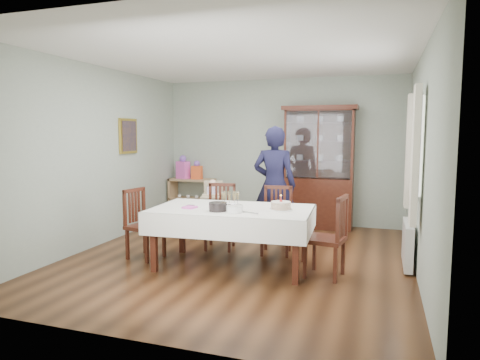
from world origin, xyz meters
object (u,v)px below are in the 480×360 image
at_px(china_cabinet, 319,166).
at_px(champagne_tray, 231,202).
at_px(gift_bag_orange, 197,171).
at_px(gift_bag_pink, 183,168).
at_px(chair_end_right, 326,253).
at_px(chair_end_left, 145,238).
at_px(woman, 274,185).
at_px(birthday_cake, 281,206).
at_px(dining_table, 232,237).
at_px(chair_far_right, 276,234).
at_px(chair_far_left, 220,229).
at_px(high_chair, 213,215).
at_px(sideboard, 192,199).

xyz_separation_m(china_cabinet, champagne_tray, (-0.76, -2.59, -0.30)).
bearing_deg(gift_bag_orange, gift_bag_pink, 180.00).
bearing_deg(chair_end_right, chair_end_left, -80.86).
xyz_separation_m(woman, birthday_cake, (0.39, -1.26, -0.09)).
xyz_separation_m(dining_table, china_cabinet, (0.71, 2.65, 0.74)).
xyz_separation_m(chair_end_left, gift_bag_orange, (-0.41, 2.66, 0.68)).
relative_size(china_cabinet, chair_far_right, 2.30).
bearing_deg(champagne_tray, china_cabinet, 73.72).
height_order(woman, birthday_cake, woman).
bearing_deg(gift_bag_orange, chair_far_left, -57.31).
bearing_deg(china_cabinet, chair_end_right, -79.91).
bearing_deg(woman, gift_bag_orange, -36.33).
xyz_separation_m(chair_end_right, high_chair, (-2.01, 1.39, 0.08)).
xyz_separation_m(chair_far_right, chair_end_right, (0.79, -0.78, 0.01)).
xyz_separation_m(chair_far_right, gift_bag_orange, (-2.06, 1.88, 0.68)).
bearing_deg(china_cabinet, high_chair, -140.46).
height_order(chair_far_right, chair_end_right, chair_end_right).
bearing_deg(chair_end_left, high_chair, -6.22).
bearing_deg(woman, china_cabinet, -110.83).
height_order(chair_far_left, high_chair, same).
xyz_separation_m(sideboard, high_chair, (0.96, -1.29, -0.03)).
distance_m(chair_end_right, champagne_tray, 1.34).
bearing_deg(woman, high_chair, -5.01).
bearing_deg(birthday_cake, champagne_tray, 178.55).
height_order(chair_far_left, chair_far_right, chair_far_left).
height_order(chair_far_left, gift_bag_pink, gift_bag_pink).
relative_size(dining_table, birthday_cake, 7.37).
relative_size(sideboard, chair_far_left, 0.95).
height_order(chair_end_right, gift_bag_pink, gift_bag_pink).
distance_m(sideboard, gift_bag_pink, 0.63).
height_order(sideboard, gift_bag_pink, gift_bag_pink).
relative_size(dining_table, chair_far_right, 2.19).
bearing_deg(high_chair, birthday_cake, -57.08).
xyz_separation_m(chair_end_left, high_chair, (0.44, 1.39, 0.09)).
bearing_deg(gift_bag_orange, chair_far_right, -42.42).
xyz_separation_m(dining_table, chair_end_right, (1.19, -0.01, -0.09)).
bearing_deg(dining_table, champagne_tray, 124.74).
bearing_deg(chair_end_right, chair_far_left, -106.26).
distance_m(chair_end_left, champagne_tray, 1.34).
bearing_deg(champagne_tray, chair_far_right, 58.28).
distance_m(dining_table, birthday_cake, 0.75).
distance_m(china_cabinet, sideboard, 2.60).
bearing_deg(champagne_tray, chair_end_right, -3.33).
xyz_separation_m(woman, gift_bag_orange, (-1.89, 1.34, 0.06)).
bearing_deg(chair_far_left, gift_bag_orange, 113.33).
height_order(chair_end_right, gift_bag_orange, gift_bag_orange).
height_order(dining_table, sideboard, sideboard).
distance_m(dining_table, champagne_tray, 0.44).
height_order(china_cabinet, sideboard, china_cabinet).
height_order(sideboard, chair_far_right, chair_far_right).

